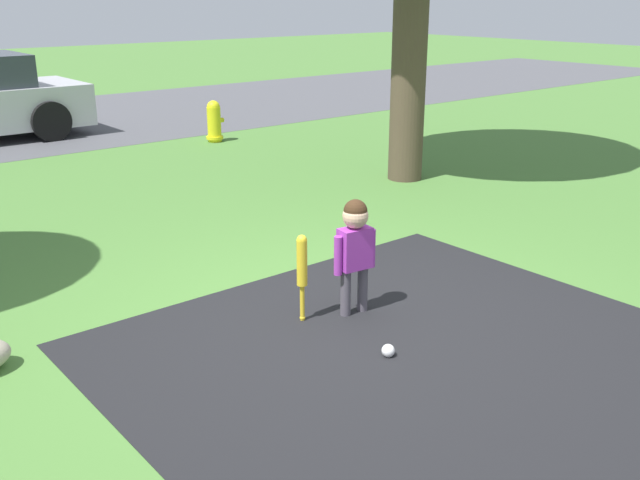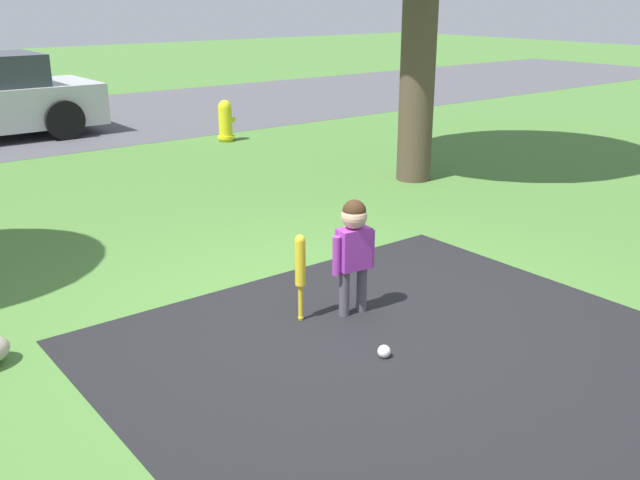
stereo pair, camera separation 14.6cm
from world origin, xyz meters
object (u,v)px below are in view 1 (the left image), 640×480
child (355,241)px  baseball_bat (302,266)px  fire_hydrant (214,122)px  sports_ball (388,351)px

child → baseball_bat: (-0.38, 0.14, -0.14)m
child → fire_hydrant: bearing=74.0°
sports_ball → child: bearing=66.4°
child → baseball_bat: 0.43m
baseball_bat → fire_hydrant: (3.05, 6.19, -0.10)m
baseball_bat → sports_ball: 0.89m
sports_ball → fire_hydrant: bearing=67.1°
child → baseball_bat: bearing=166.6°
baseball_bat → sports_ball: baseball_bat is taller
child → fire_hydrant: child is taller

